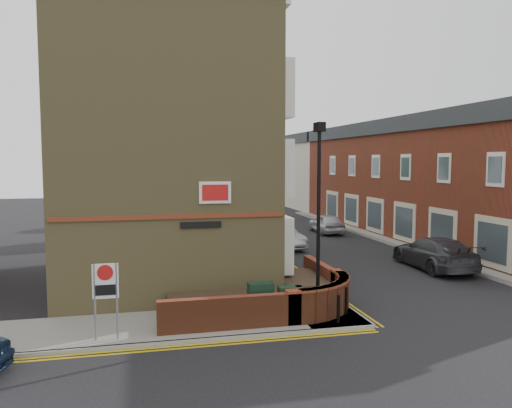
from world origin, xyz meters
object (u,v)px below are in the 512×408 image
object	(u,v)px
silver_car_near	(280,236)
zone_sign	(106,287)
utility_cabinet_large	(261,301)
lamppost	(318,219)

from	to	relation	value
silver_car_near	zone_sign	bearing A→B (deg)	-134.56
utility_cabinet_large	silver_car_near	bearing A→B (deg)	71.61
zone_sign	lamppost	bearing A→B (deg)	6.07
utility_cabinet_large	silver_car_near	size ratio (longest dim) A/B	0.28
lamppost	silver_car_near	distance (m)	13.81
lamppost	silver_car_near	size ratio (longest dim) A/B	1.47
lamppost	zone_sign	xyz separation A→B (m)	(-6.60, -0.70, -1.70)
silver_car_near	lamppost	bearing A→B (deg)	-112.21
lamppost	silver_car_near	world-z (taller)	lamppost
lamppost	utility_cabinet_large	world-z (taller)	lamppost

